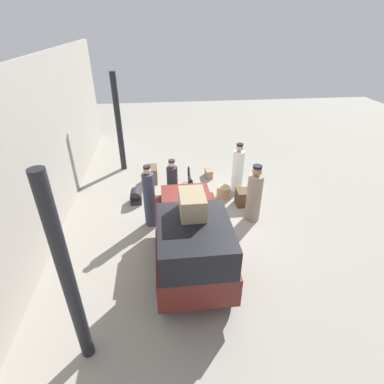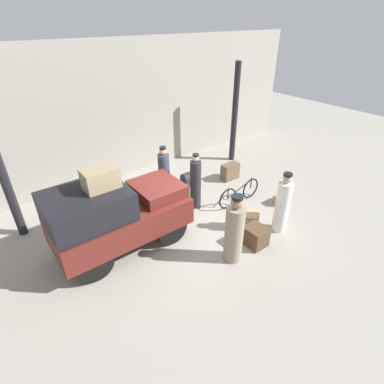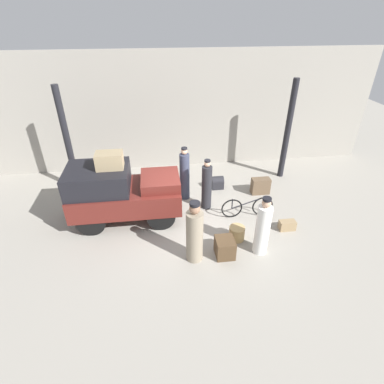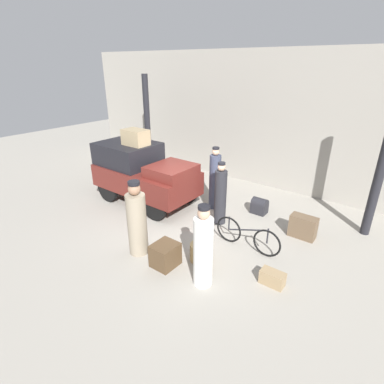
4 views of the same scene
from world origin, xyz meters
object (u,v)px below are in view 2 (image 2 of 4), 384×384
Objects in this scene: conductor_in_dark_uniform at (234,232)px; trunk_umber_medium at (230,171)px; porter_with_bicycle at (282,205)px; porter_lifting_near_truck at (196,183)px; wicker_basket at (251,220)px; truck at (115,214)px; suitcase_black_upright at (255,236)px; porter_standing_middle at (164,178)px; trunk_wicker_pale at (281,199)px; bicycle at (239,193)px; trunk_on_truck_roof at (101,178)px; trunk_large_brown at (188,179)px.

conductor_in_dark_uniform reaches higher than trunk_umber_medium.
porter_with_bicycle is (1.80, 0.03, -0.01)m from conductor_in_dark_uniform.
conductor_in_dark_uniform is at bearing -107.01° from porter_lifting_near_truck.
truck is at bearing 156.14° from wicker_basket.
suitcase_black_upright is (-0.49, -0.60, 0.05)m from wicker_basket.
porter_lifting_near_truck is at bearing -162.93° from trunk_umber_medium.
porter_lifting_near_truck is at bearing 5.90° from truck.
wicker_basket is at bearing -122.08° from trunk_umber_medium.
porter_standing_middle is at bearing 178.80° from trunk_umber_medium.
truck is at bearing 166.04° from trunk_wicker_pale.
porter_with_bicycle is (1.72, -2.99, -0.09)m from porter_standing_middle.
wicker_basket is at bearing -119.99° from bicycle.
conductor_in_dark_uniform is 3.25× the size of suitcase_black_upright.
porter_standing_middle is 2.77m from trunk_umber_medium.
conductor_in_dark_uniform is 1.80m from porter_with_bicycle.
bicycle is 2.57m from conductor_in_dark_uniform.
truck reaches higher than suitcase_black_upright.
trunk_on_truck_roof reaches higher than porter_with_bicycle.
porter_with_bicycle is at bearing 1.24° from suitcase_black_upright.
porter_lifting_near_truck is at bearing 145.95° from trunk_wicker_pale.
truck reaches higher than bicycle.
trunk_umber_medium is at bearing 56.31° from bicycle.
trunk_umber_medium reaches higher than wicker_basket.
porter_standing_middle is 2.92× the size of trunk_umber_medium.
trunk_umber_medium is at bearing 17.07° from porter_lifting_near_truck.
trunk_on_truck_roof is (-5.06, 1.21, 1.88)m from trunk_wicker_pale.
conductor_in_dark_uniform is 0.98m from suitcase_black_upright.
trunk_on_truck_roof is (-4.92, -0.91, 1.74)m from trunk_umber_medium.
truck reaches higher than porter_with_bicycle.
porter_standing_middle is at bearing -158.51° from trunk_large_brown.
trunk_wicker_pale is (1.01, -0.81, -0.20)m from bicycle.
trunk_on_truck_roof reaches higher than trunk_umber_medium.
wicker_basket is 0.25× the size of conductor_in_dark_uniform.
trunk_on_truck_roof reaches higher than trunk_large_brown.
porter_standing_middle is at bearing 103.80° from suitcase_black_upright.
porter_with_bicycle is at bearing -60.07° from porter_standing_middle.
porter_with_bicycle is at bearing 1.09° from conductor_in_dark_uniform.
trunk_umber_medium is (2.06, 0.63, -0.52)m from porter_lifting_near_truck.
porter_lifting_near_truck is at bearing -117.51° from trunk_large_brown.
wicker_basket is 2.78m from trunk_umber_medium.
bicycle is 1.69m from porter_with_bicycle.
trunk_on_truck_roof is at bearing 166.54° from trunk_wicker_pale.
porter_with_bicycle is at bearing -144.02° from trunk_wicker_pale.
conductor_in_dark_uniform is 2.44m from porter_lifting_near_truck.
trunk_wicker_pale is (4.87, -1.21, -0.84)m from truck.
trunk_umber_medium is (2.70, -0.06, -0.59)m from porter_standing_middle.
porter_lifting_near_truck is 2.54m from porter_with_bicycle.
trunk_umber_medium is 1.35× the size of trunk_wicker_pale.
porter_with_bicycle is 3.16× the size of suitcase_black_upright.
porter_lifting_near_truck is at bearing -47.26° from porter_standing_middle.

